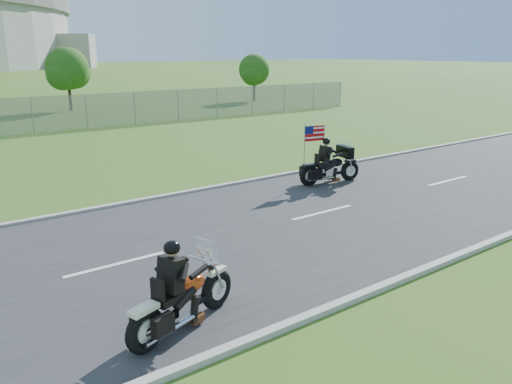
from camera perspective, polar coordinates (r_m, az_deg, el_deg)
ground at (r=11.86m, az=-6.61°, el=-6.08°), size 420.00×420.00×0.00m
road at (r=11.85m, az=-6.62°, el=-5.99°), size 120.00×8.00×0.04m
curb_north at (r=15.31m, az=-14.18°, el=-1.19°), size 120.00×0.18×0.12m
curb_south at (r=8.87m, az=6.90°, el=-13.66°), size 120.00×0.18×0.12m
tree_fence_near at (r=41.29m, az=-20.71°, el=12.82°), size 3.52×3.28×4.75m
tree_fence_far at (r=46.60m, az=-0.19°, el=13.62°), size 3.08×2.87×4.20m
motorcycle_lead at (r=8.31m, az=-8.50°, el=-12.25°), size 2.32×1.08×1.61m
motorcycle_follow at (r=17.25m, az=8.44°, el=2.73°), size 2.38×0.94×2.00m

